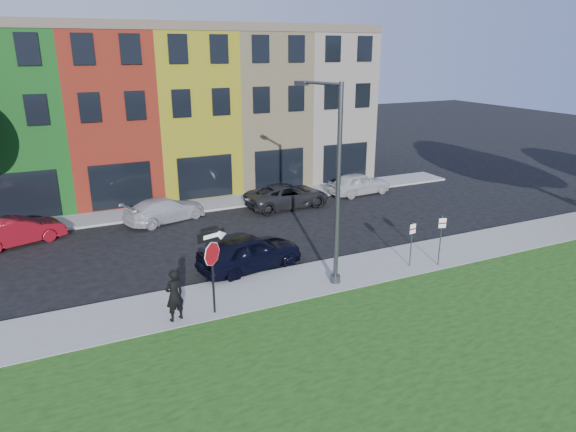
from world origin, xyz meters
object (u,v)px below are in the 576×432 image
stop_sign (212,255)px  street_lamp (334,186)px  sedan_near (250,252)px  man (174,295)px

stop_sign → street_lamp: street_lamp is taller
sedan_near → street_lamp: street_lamp is taller
stop_sign → sedan_near: bearing=35.6°
stop_sign → sedan_near: (2.59, 3.24, -1.54)m
man → street_lamp: (6.43, 0.48, 3.00)m
stop_sign → man: size_ratio=1.65×
street_lamp → sedan_near: bearing=116.7°
man → street_lamp: size_ratio=0.24×
man → sedan_near: 5.07m
stop_sign → street_lamp: 5.38m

